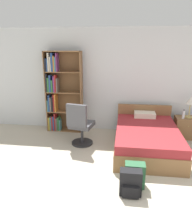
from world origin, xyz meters
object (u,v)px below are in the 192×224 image
(nightstand, at_px, (186,127))
(water_bottle, at_px, (184,114))
(backpack_black, at_px, (131,183))
(bed, at_px, (146,137))
(office_chair, at_px, (80,125))
(table_lamp, at_px, (191,102))
(bookshelf, at_px, (59,93))
(backpack_green, at_px, (135,176))

(nightstand, xyz_separation_m, water_bottle, (-0.11, -0.10, 0.36))
(water_bottle, relative_size, backpack_black, 0.55)
(bed, height_order, water_bottle, bed)
(office_chair, distance_m, backpack_black, 1.93)
(office_chair, relative_size, backpack_black, 2.50)
(nightstand, height_order, backpack_black, nightstand)
(bed, height_order, table_lamp, table_lamp)
(bookshelf, relative_size, water_bottle, 9.20)
(table_lamp, relative_size, backpack_green, 1.27)
(bookshelf, xyz_separation_m, table_lamp, (3.21, -0.06, -0.12))
(table_lamp, relative_size, water_bottle, 2.28)
(bed, height_order, nightstand, bed)
(office_chair, bearing_deg, table_lamp, 17.70)
(backpack_black, distance_m, backpack_green, 0.22)
(backpack_black, relative_size, backpack_green, 1.01)
(bed, height_order, backpack_green, bed)
(bookshelf, bearing_deg, water_bottle, -3.39)
(water_bottle, distance_m, backpack_green, 2.40)
(table_lamp, bearing_deg, nightstand, -154.92)
(backpack_green, bearing_deg, bookshelf, 130.10)
(bookshelf, height_order, backpack_black, bookshelf)
(bed, relative_size, nightstand, 3.84)
(nightstand, distance_m, backpack_black, 2.72)
(bed, distance_m, water_bottle, 1.15)
(table_lamp, height_order, backpack_green, table_lamp)
(nightstand, xyz_separation_m, backpack_black, (-1.37, -2.35, -0.07))
(table_lamp, bearing_deg, water_bottle, -143.04)
(backpack_black, bearing_deg, table_lamp, 59.31)
(bed, xyz_separation_m, table_lamp, (1.04, 0.76, 0.64))
(water_bottle, distance_m, backpack_black, 2.61)
(bookshelf, relative_size, office_chair, 2.04)
(bed, distance_m, backpack_green, 1.44)
(bookshelf, distance_m, backpack_black, 3.14)
(nightstand, bearing_deg, bed, -143.60)
(table_lamp, relative_size, backpack_black, 1.26)
(table_lamp, distance_m, water_bottle, 0.34)
(office_chair, xyz_separation_m, nightstand, (2.45, 0.78, -0.22))
(bookshelf, height_order, office_chair, bookshelf)
(table_lamp, distance_m, backpack_black, 2.84)
(office_chair, bearing_deg, bookshelf, 129.94)
(backpack_black, bearing_deg, water_bottle, 60.95)
(office_chair, relative_size, table_lamp, 1.98)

